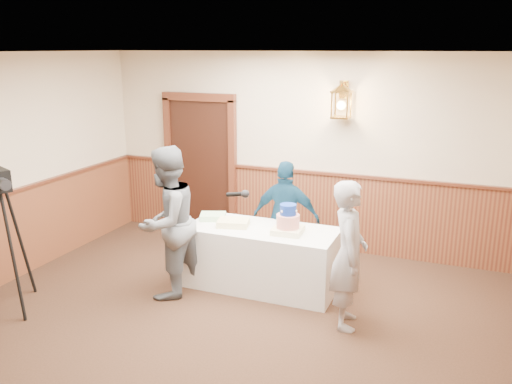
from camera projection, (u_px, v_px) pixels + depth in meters
ground at (184, 367)px, 4.99m from camera, size 7.00×7.00×0.00m
room_shell at (198, 195)px, 5.02m from camera, size 6.02×7.02×2.81m
display_table at (262, 257)px, 6.58m from camera, size 1.80×0.80×0.75m
tiered_cake at (288, 222)px, 6.28m from camera, size 0.36×0.36×0.35m
sheet_cake_yellow at (233, 223)px, 6.57m from camera, size 0.43×0.37×0.08m
sheet_cake_green at (213, 217)px, 6.82m from camera, size 0.38×0.34×0.07m
interviewer at (167, 222)px, 6.25m from camera, size 1.52×0.93×1.78m
baker at (349, 255)px, 5.56m from camera, size 0.50×0.65×1.57m
assistant_p at (286, 218)px, 6.90m from camera, size 0.89×0.43×1.48m
tv_camera_rig at (3, 248)px, 5.94m from camera, size 0.62×0.59×1.61m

